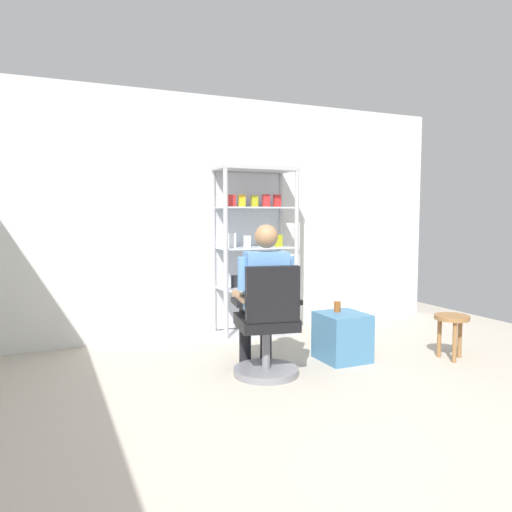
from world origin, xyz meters
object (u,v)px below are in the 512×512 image
at_px(seated_shopkeeper, 263,291).
at_px(wooden_stool, 452,324).
at_px(storage_crate, 342,337).
at_px(tea_glass, 337,307).
at_px(display_cabinet_main, 253,250).
at_px(office_chair, 268,331).

xyz_separation_m(seated_shopkeeper, wooden_stool, (1.78, -0.40, -0.38)).
distance_m(storage_crate, tea_glass, 0.29).
distance_m(display_cabinet_main, wooden_stool, 2.24).
bearing_deg(storage_crate, tea_glass, 95.75).
xyz_separation_m(seated_shopkeeper, storage_crate, (0.82, -0.01, -0.49)).
bearing_deg(wooden_stool, seated_shopkeeper, 167.25).
distance_m(seated_shopkeeper, tea_glass, 0.84).
xyz_separation_m(display_cabinet_main, seated_shopkeeper, (-0.46, -1.28, -0.26)).
bearing_deg(display_cabinet_main, tea_glass, -73.69).
bearing_deg(seated_shopkeeper, wooden_stool, -12.75).
bearing_deg(tea_glass, storage_crate, -84.25).
relative_size(office_chair, wooden_stool, 2.27).
relative_size(display_cabinet_main, tea_glass, 18.60).
bearing_deg(office_chair, storage_crate, 10.13).
xyz_separation_m(display_cabinet_main, tea_glass, (0.35, -1.21, -0.47)).
height_order(display_cabinet_main, storage_crate, display_cabinet_main).
distance_m(office_chair, wooden_stool, 1.83).
xyz_separation_m(display_cabinet_main, office_chair, (-0.49, -1.44, -0.58)).
relative_size(office_chair, seated_shopkeeper, 0.74).
bearing_deg(seated_shopkeeper, display_cabinet_main, 70.41).
relative_size(display_cabinet_main, storage_crate, 4.24).
relative_size(seated_shopkeeper, tea_glass, 12.63).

